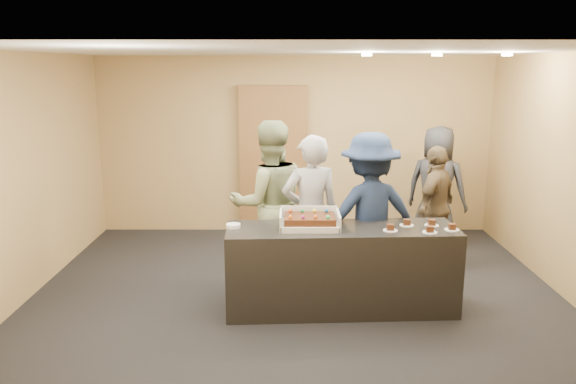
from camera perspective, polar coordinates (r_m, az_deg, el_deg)
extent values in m
plane|color=black|center=(6.59, 0.86, -10.02)|extent=(6.00, 6.00, 0.00)
plane|color=white|center=(6.08, 0.95, 14.16)|extent=(6.00, 6.00, 0.00)
cube|color=tan|center=(8.66, 0.67, 4.76)|extent=(6.00, 0.04, 2.70)
cube|color=tan|center=(3.77, 1.44, -5.74)|extent=(6.00, 0.04, 2.70)
cube|color=tan|center=(6.84, -25.10, 1.44)|extent=(0.04, 5.00, 2.70)
cube|color=tan|center=(6.92, 26.60, 1.41)|extent=(0.04, 5.00, 2.70)
cube|color=black|center=(6.01, 5.41, -7.76)|extent=(2.43, 0.82, 0.90)
cube|color=brown|center=(8.61, -1.49, 3.24)|extent=(1.03, 0.15, 2.26)
cube|color=white|center=(5.84, 2.21, -3.37)|extent=(0.60, 0.42, 0.06)
cube|color=white|center=(5.82, -0.74, -2.88)|extent=(0.02, 0.42, 0.16)
cube|color=white|center=(5.84, 5.15, -2.87)|extent=(0.02, 0.42, 0.16)
cube|color=white|center=(6.02, 2.14, -2.26)|extent=(0.60, 0.02, 0.18)
cube|color=#3A1E0D|center=(5.82, 2.21, -2.75)|extent=(0.53, 0.36, 0.07)
sphere|color=#D05418|center=(5.92, 0.24, -1.91)|extent=(0.04, 0.04, 0.04)
sphere|color=#1AA054|center=(5.93, 1.47, -1.91)|extent=(0.04, 0.04, 0.04)
sphere|color=#F7F41A|center=(5.93, 2.70, -1.91)|extent=(0.04, 0.04, 0.04)
sphere|color=blue|center=(5.94, 3.92, -1.91)|extent=(0.04, 0.04, 0.04)
sphere|color=orange|center=(5.68, 0.25, -2.56)|extent=(0.04, 0.04, 0.04)
sphere|color=#AD257C|center=(5.68, 1.53, -2.56)|extent=(0.04, 0.04, 0.04)
sphere|color=orange|center=(5.68, 2.81, -2.56)|extent=(0.04, 0.04, 0.04)
sphere|color=#27C467|center=(5.69, 4.09, -2.55)|extent=(0.04, 0.04, 0.04)
cylinder|color=white|center=(5.87, -5.58, -3.43)|extent=(0.15, 0.15, 0.04)
cylinder|color=white|center=(5.83, 10.35, -3.86)|extent=(0.15, 0.15, 0.01)
cube|color=#3A1E0D|center=(5.82, 10.36, -3.54)|extent=(0.07, 0.06, 0.06)
cylinder|color=white|center=(6.05, 11.97, -3.33)|extent=(0.15, 0.15, 0.01)
cube|color=#3A1E0D|center=(6.04, 11.98, -3.02)|extent=(0.07, 0.06, 0.06)
cylinder|color=white|center=(5.85, 14.20, -3.99)|extent=(0.15, 0.15, 0.01)
cube|color=#3A1E0D|center=(5.84, 14.22, -3.67)|extent=(0.07, 0.06, 0.06)
cylinder|color=white|center=(6.10, 14.38, -3.30)|extent=(0.15, 0.15, 0.01)
cube|color=#3A1E0D|center=(6.09, 14.40, -3.00)|extent=(0.07, 0.06, 0.06)
cylinder|color=white|center=(6.00, 16.31, -3.70)|extent=(0.15, 0.15, 0.01)
cube|color=#3A1E0D|center=(5.99, 16.33, -3.39)|extent=(0.07, 0.06, 0.06)
imported|color=#9A999F|center=(6.33, 2.31, -2.31)|extent=(0.74, 0.58, 1.81)
imported|color=gray|center=(6.57, -1.92, -1.17)|extent=(1.11, 0.96, 1.94)
imported|color=#192646|center=(6.33, 8.23, -2.29)|extent=(1.32, 0.95, 1.84)
imported|color=brown|center=(7.41, 14.75, -1.45)|extent=(0.87, 0.97, 1.58)
imported|color=#28282D|center=(8.15, 14.85, 0.42)|extent=(1.02, 0.91, 1.74)
cylinder|color=#FFEAC6|center=(6.64, 8.01, 13.66)|extent=(0.12, 0.12, 0.03)
cylinder|color=#FFEAC6|center=(6.79, 14.89, 13.34)|extent=(0.12, 0.12, 0.03)
cylinder|color=#FFEAC6|center=(7.03, 21.37, 12.87)|extent=(0.12, 0.12, 0.03)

